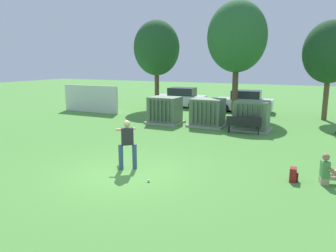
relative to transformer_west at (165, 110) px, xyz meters
name	(u,v)px	position (x,y,z in m)	size (l,w,h in m)	color
ground_plane	(125,173)	(2.84, -8.85, -0.79)	(96.00, 96.00, 0.00)	#51933D
fence_panel	(91,99)	(-7.01, 1.65, 0.21)	(4.80, 0.12, 2.00)	silver
transformer_west	(165,110)	(0.00, 0.00, 0.00)	(2.10, 1.70, 1.62)	#9E9B93
transformer_mid_west	(208,113)	(2.68, 0.22, 0.00)	(2.10, 1.70, 1.62)	#9E9B93
transformer_mid_east	(252,116)	(5.23, 0.19, 0.00)	(2.10, 1.70, 1.62)	#9E9B93
park_bench	(244,124)	(5.06, -0.93, -0.25)	(1.84, 0.63, 0.92)	black
batter	(127,142)	(2.66, -8.40, 0.19)	(1.24, 1.38, 1.74)	#384C75
sports_ball	(148,181)	(3.97, -9.26, -0.74)	(0.09, 0.09, 0.09)	white
seated_spectator	(328,172)	(9.04, -6.99, -0.41)	(0.77, 0.62, 0.96)	tan
backpack	(293,175)	(8.06, -7.23, -0.57)	(0.27, 0.33, 0.44)	maroon
tree_left	(157,48)	(-3.63, 5.92, 4.00)	(3.65, 3.65, 6.98)	brown
tree_center_left	(237,37)	(2.97, 5.33, 4.61)	(4.12, 4.12, 7.88)	brown
tree_center_right	(330,52)	(8.85, 5.49, 3.51)	(3.28, 3.28, 6.27)	brown
parked_car_leftmost	(181,98)	(-2.01, 7.15, -0.04)	(4.33, 2.19, 1.62)	silver
parked_car_left_of_center	(245,102)	(3.37, 6.81, -0.04)	(4.31, 2.15, 1.62)	silver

